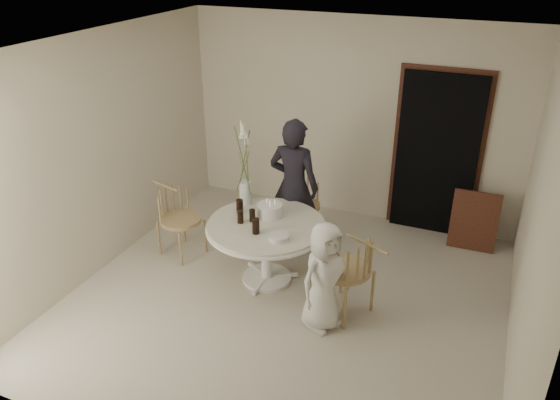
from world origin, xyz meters
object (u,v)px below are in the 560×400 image
at_px(chair_right, 355,266).
at_px(chair_far, 302,196).
at_px(flower_vase, 245,175).
at_px(girl, 294,187).
at_px(boy, 324,277).
at_px(chair_left, 173,210).
at_px(table, 266,232).
at_px(birthday_cake, 270,210).

bearing_deg(chair_right, chair_far, -118.29).
bearing_deg(flower_vase, girl, 43.60).
height_order(chair_right, boy, boy).
bearing_deg(flower_vase, boy, -34.48).
xyz_separation_m(boy, flower_vase, (-1.27, 0.87, 0.52)).
xyz_separation_m(girl, boy, (0.83, -1.29, -0.27)).
bearing_deg(chair_right, flower_vase, -88.05).
bearing_deg(chair_right, girl, -109.86).
xyz_separation_m(chair_left, flower_vase, (0.89, 0.21, 0.53)).
bearing_deg(boy, girl, 61.69).
xyz_separation_m(table, flower_vase, (-0.42, 0.36, 0.48)).
bearing_deg(table, birthday_cake, 101.43).
distance_m(chair_left, girl, 1.49).
distance_m(chair_right, boy, 0.34).
bearing_deg(birthday_cake, chair_left, -178.32).
distance_m(table, boy, 1.00).
bearing_deg(birthday_cake, chair_far, 89.98).
xyz_separation_m(boy, birthday_cake, (-0.89, 0.70, 0.22)).
relative_size(table, girl, 0.78).
distance_m(table, flower_vase, 0.73).
relative_size(chair_far, boy, 0.70).
height_order(chair_far, boy, boy).
xyz_separation_m(chair_right, flower_vase, (-1.50, 0.62, 0.49)).
xyz_separation_m(chair_right, boy, (-0.23, -0.25, -0.03)).
bearing_deg(girl, birthday_cake, 85.19).
xyz_separation_m(chair_far, birthday_cake, (-0.00, -1.02, 0.28)).
relative_size(chair_left, flower_vase, 0.84).
height_order(table, chair_right, chair_right).
relative_size(chair_right, birthday_cake, 3.29).
bearing_deg(girl, boy, 123.54).
height_order(table, chair_left, chair_left).
bearing_deg(girl, chair_right, 136.43).
distance_m(chair_far, chair_left, 1.65).
height_order(chair_far, chair_right, chair_right).
bearing_deg(boy, flower_vase, 84.36).
xyz_separation_m(table, boy, (0.85, -0.52, -0.04)).
bearing_deg(boy, chair_right, -13.88).
distance_m(boy, flower_vase, 1.63).
distance_m(table, birthday_cake, 0.26).
bearing_deg(girl, flower_vase, 44.29).
xyz_separation_m(table, girl, (0.02, 0.77, 0.23)).
relative_size(table, chair_left, 1.53).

